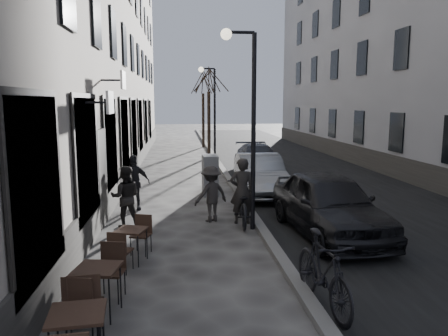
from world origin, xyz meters
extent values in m
cube|color=black|center=(3.85, 16.00, 0.00)|extent=(7.30, 60.00, 0.00)
cube|color=slate|center=(0.20, 16.00, 0.06)|extent=(0.25, 60.00, 0.12)
cube|color=gray|center=(9.50, 16.50, 8.00)|extent=(4.00, 35.00, 16.00)
cylinder|color=black|center=(0.00, 6.00, 2.50)|extent=(0.12, 0.12, 5.00)
cylinder|color=black|center=(-0.35, 6.00, 5.00)|extent=(0.70, 0.08, 0.08)
sphere|color=#FFF2CC|center=(-0.70, 6.00, 4.95)|extent=(0.28, 0.28, 0.28)
cylinder|color=black|center=(0.00, 18.00, 2.50)|extent=(0.12, 0.12, 5.00)
cylinder|color=black|center=(-0.35, 18.00, 5.00)|extent=(0.70, 0.08, 0.08)
sphere|color=#FFF2CC|center=(-0.70, 18.00, 4.95)|extent=(0.28, 0.28, 0.28)
cylinder|color=black|center=(-0.10, 21.00, 1.95)|extent=(0.20, 0.20, 3.90)
cylinder|color=black|center=(-0.10, 27.00, 1.95)|extent=(0.20, 0.20, 3.90)
cube|color=black|center=(-3.15, 0.10, 0.79)|extent=(0.73, 0.73, 0.04)
cylinder|color=black|center=(-3.45, 0.35, 0.38)|extent=(0.03, 0.03, 0.77)
cylinder|color=black|center=(-2.90, 0.41, 0.38)|extent=(0.03, 0.03, 0.77)
cube|color=black|center=(-3.18, 1.61, 0.77)|extent=(0.75, 0.75, 0.04)
cylinder|color=black|center=(-3.49, 1.39, 0.38)|extent=(0.03, 0.03, 0.75)
cylinder|color=black|center=(-2.96, 1.29, 0.38)|extent=(0.03, 0.03, 0.75)
cylinder|color=black|center=(-3.40, 1.92, 0.38)|extent=(0.03, 0.03, 0.75)
cylinder|color=black|center=(-2.86, 1.83, 0.38)|extent=(0.03, 0.03, 0.75)
cube|color=black|center=(-2.91, 3.88, 0.69)|extent=(0.72, 0.72, 0.04)
cylinder|color=black|center=(-3.21, 3.72, 0.34)|extent=(0.02, 0.02, 0.67)
cylinder|color=black|center=(-2.74, 3.58, 0.34)|extent=(0.02, 0.02, 0.67)
cylinder|color=black|center=(-3.07, 4.19, 0.34)|extent=(0.02, 0.02, 0.67)
cylinder|color=black|center=(-2.60, 4.05, 0.34)|extent=(0.02, 0.02, 0.67)
cube|color=slate|center=(-0.80, 10.39, 0.71)|extent=(0.55, 0.97, 1.43)
imported|color=black|center=(-0.20, 6.58, 0.56)|extent=(0.88, 2.16, 1.11)
imported|color=#2B2725|center=(-0.20, 6.58, 0.91)|extent=(0.69, 0.48, 1.82)
imported|color=black|center=(-3.32, 6.55, 0.82)|extent=(0.82, 0.65, 1.64)
imported|color=#2C2927|center=(-1.03, 6.86, 0.78)|extent=(1.16, 0.98, 1.56)
imported|color=black|center=(-3.31, 8.45, 0.85)|extent=(1.06, 0.58, 1.71)
imported|color=black|center=(1.81, 5.34, 0.79)|extent=(2.19, 4.76, 1.58)
imported|color=gray|center=(1.00, 10.33, 0.72)|extent=(1.65, 4.39, 1.43)
imported|color=#32343C|center=(1.81, 15.24, 0.65)|extent=(1.84, 4.49, 1.30)
imported|color=black|center=(0.38, 1.49, 0.61)|extent=(0.79, 2.09, 1.23)
camera|label=1|loc=(-1.89, -4.97, 3.32)|focal=35.00mm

